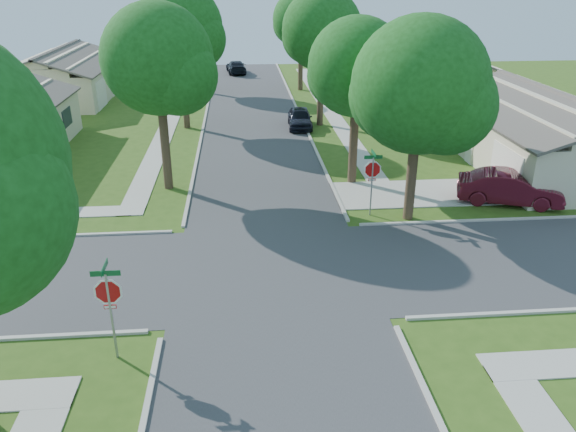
% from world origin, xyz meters
% --- Properties ---
extents(ground, '(100.00, 100.00, 0.00)m').
position_xyz_m(ground, '(0.00, 0.00, 0.00)').
color(ground, '#315015').
rests_on(ground, ground).
extents(road_ns, '(7.00, 100.00, 0.02)m').
position_xyz_m(road_ns, '(0.00, 0.00, 0.00)').
color(road_ns, '#333335').
rests_on(road_ns, ground).
extents(sidewalk_ne, '(1.20, 40.00, 0.04)m').
position_xyz_m(sidewalk_ne, '(6.10, 26.00, 0.02)').
color(sidewalk_ne, '#9E9B91').
rests_on(sidewalk_ne, ground).
extents(sidewalk_nw, '(1.20, 40.00, 0.04)m').
position_xyz_m(sidewalk_nw, '(-6.10, 26.00, 0.02)').
color(sidewalk_nw, '#9E9B91').
rests_on(sidewalk_nw, ground).
extents(driveway, '(8.80, 3.60, 0.05)m').
position_xyz_m(driveway, '(7.90, 7.10, 0.03)').
color(driveway, '#9E9B91').
rests_on(driveway, ground).
extents(stop_sign_sw, '(1.05, 0.80, 2.98)m').
position_xyz_m(stop_sign_sw, '(-4.70, -4.70, 2.03)').
color(stop_sign_sw, gray).
rests_on(stop_sign_sw, ground).
extents(stop_sign_ne, '(1.05, 0.80, 2.98)m').
position_xyz_m(stop_sign_ne, '(4.70, 4.70, 2.03)').
color(stop_sign_ne, gray).
rests_on(stop_sign_ne, ground).
extents(tree_e_near, '(4.97, 4.80, 8.28)m').
position_xyz_m(tree_e_near, '(4.75, 9.01, 5.64)').
color(tree_e_near, '#38281C').
rests_on(tree_e_near, ground).
extents(tree_e_mid, '(5.59, 5.40, 9.21)m').
position_xyz_m(tree_e_mid, '(4.76, 21.01, 6.25)').
color(tree_e_mid, '#38281C').
rests_on(tree_e_mid, ground).
extents(tree_e_far, '(5.17, 5.00, 8.72)m').
position_xyz_m(tree_e_far, '(4.75, 34.01, 5.98)').
color(tree_e_far, '#38281C').
rests_on(tree_e_far, ground).
extents(tree_w_near, '(5.38, 5.20, 8.97)m').
position_xyz_m(tree_w_near, '(-4.64, 9.01, 6.12)').
color(tree_w_near, '#38281C').
rests_on(tree_w_near, ground).
extents(tree_w_mid, '(5.80, 5.60, 9.56)m').
position_xyz_m(tree_w_mid, '(-4.64, 21.01, 6.49)').
color(tree_w_mid, '#38281C').
rests_on(tree_w_mid, ground).
extents(tree_w_far, '(4.76, 4.60, 8.04)m').
position_xyz_m(tree_w_far, '(-4.65, 34.01, 5.51)').
color(tree_w_far, '#38281C').
rests_on(tree_w_far, ground).
extents(tree_ne_corner, '(5.80, 5.60, 8.66)m').
position_xyz_m(tree_ne_corner, '(6.36, 4.21, 5.59)').
color(tree_ne_corner, '#38281C').
rests_on(tree_ne_corner, ground).
extents(house_ne_near, '(8.42, 13.60, 4.23)m').
position_xyz_m(house_ne_near, '(15.99, 11.00, 1.52)').
color(house_ne_near, '#C0B697').
rests_on(house_ne_near, ground).
extents(house_ne_far, '(8.42, 13.60, 4.23)m').
position_xyz_m(house_ne_far, '(15.99, 29.00, 1.52)').
color(house_ne_far, '#C0B697').
rests_on(house_ne_far, ground).
extents(house_nw_far, '(8.42, 13.60, 4.23)m').
position_xyz_m(house_nw_far, '(-15.99, 32.00, 1.52)').
color(house_nw_far, '#C0B697').
rests_on(house_nw_far, ground).
extents(car_driveway, '(4.99, 3.12, 1.55)m').
position_xyz_m(car_driveway, '(11.50, 5.50, 0.78)').
color(car_driveway, '#50101D').
rests_on(car_driveway, ground).
extents(car_curb_east, '(1.83, 4.13, 1.38)m').
position_xyz_m(car_curb_east, '(3.20, 20.39, 0.69)').
color(car_curb_east, black).
rests_on(car_curb_east, ground).
extents(car_curb_west, '(2.32, 4.76, 1.34)m').
position_xyz_m(car_curb_west, '(-1.20, 43.80, 0.67)').
color(car_curb_west, black).
rests_on(car_curb_west, ground).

